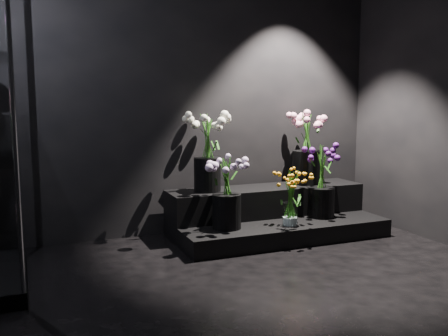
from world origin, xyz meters
TOP-DOWN VIEW (x-y plane):
  - floor at (0.00, 0.00)m, footprint 4.00×4.00m
  - wall_back at (0.00, 2.00)m, footprint 4.00×0.00m
  - display_riser at (0.78, 1.62)m, footprint 1.91×0.85m
  - bouquet_orange_bells at (0.77, 1.27)m, footprint 0.35×0.35m
  - bouquet_lilac at (0.23, 1.39)m, footprint 0.41×0.41m
  - bouquet_purple at (1.20, 1.44)m, footprint 0.34×0.34m
  - bouquet_cream_roses at (0.18, 1.74)m, footprint 0.44×0.44m
  - bouquet_pink_roses at (1.22, 1.75)m, footprint 0.49×0.49m

SIDE VIEW (x-z plane):
  - floor at x=0.00m, z-range 0.00..0.00m
  - display_riser at x=0.78m, z-range -0.04..0.39m
  - bouquet_orange_bells at x=0.77m, z-range 0.17..0.65m
  - bouquet_lilac at x=0.23m, z-range 0.20..0.81m
  - bouquet_purple at x=1.20m, z-range 0.19..0.86m
  - bouquet_pink_roses at x=1.22m, z-range 0.47..1.16m
  - bouquet_cream_roses at x=0.18m, z-range 0.49..1.21m
  - wall_back at x=0.00m, z-range -0.60..3.40m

